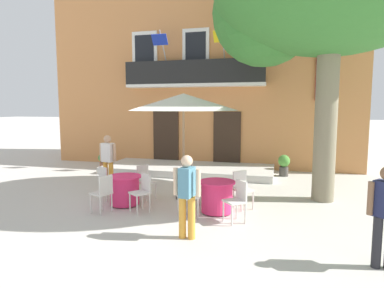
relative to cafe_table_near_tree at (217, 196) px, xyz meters
The scene contains 18 objects.
ground_plane 1.51m from the cafe_table_near_tree, 148.77° to the left, with size 120.00×120.00×0.00m, color beige.
building_facade 8.66m from the cafe_table_near_tree, 104.21° to the left, with size 13.00×5.09×7.50m.
entrance_step_platform 4.94m from the cafe_table_near_tree, 113.43° to the left, with size 6.36×2.46×0.25m, color silver.
cafe_table_near_tree is the anchor object (origin of this frame).
cafe_chair_near_tree_0 0.77m from the cafe_table_near_tree, 137.45° to the left, with size 0.56×0.56×0.91m.
cafe_chair_near_tree_1 0.77m from the cafe_table_near_tree, 134.38° to the right, with size 0.56×0.56×0.91m.
cafe_chair_near_tree_2 0.77m from the cafe_table_near_tree, 43.66° to the right, with size 0.56×0.56×0.91m.
cafe_chair_near_tree_3 0.77m from the cafe_table_near_tree, 46.02° to the left, with size 0.56×0.56×0.91m.
cafe_table_middle 2.39m from the cafe_table_near_tree, behind, with size 0.86×0.86×0.76m.
cafe_chair_middle_0 2.24m from the cafe_table_near_tree, 161.36° to the left, with size 0.54×0.54×0.91m.
cafe_chair_middle_1 3.09m from the cafe_table_near_tree, behind, with size 0.55×0.55×0.91m.
cafe_chair_middle_2 2.68m from the cafe_table_near_tree, 164.43° to the right, with size 0.51×0.51×0.91m.
cafe_chair_middle_3 1.78m from the cafe_table_near_tree, 168.00° to the right, with size 0.56×0.56×0.91m.
cafe_umbrella 2.66m from the cafe_table_near_tree, 138.51° to the left, with size 2.90×2.90×2.85m.
ground_planter_left 7.06m from the cafe_table_near_tree, 141.08° to the left, with size 0.43×0.43×0.61m.
ground_planter_right 5.00m from the cafe_table_near_tree, 71.69° to the left, with size 0.42×0.42×0.77m.
pedestrian_near_entrance 1.77m from the cafe_table_near_tree, 99.11° to the right, with size 0.53×0.37×1.60m.
pedestrian_by_tree 3.77m from the cafe_table_near_tree, 160.54° to the left, with size 0.53×0.28×1.66m.
Camera 1 is at (2.64, -8.34, 2.51)m, focal length 31.23 mm.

